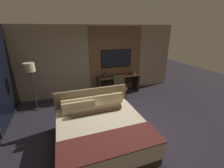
{
  "coord_description": "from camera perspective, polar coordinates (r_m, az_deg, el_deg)",
  "views": [
    {
      "loc": [
        -1.38,
        -3.4,
        2.69
      ],
      "look_at": [
        0.14,
        0.91,
        0.96
      ],
      "focal_mm": 24.0,
      "sensor_mm": 36.0,
      "label": 1
    }
  ],
  "objects": [
    {
      "name": "bed",
      "position": [
        3.81,
        -4.17,
        -17.13
      ],
      "size": [
        2.06,
        2.1,
        1.07
      ],
      "color": "#33281E",
      "rests_on": "ground_plane"
    },
    {
      "name": "desk_chair",
      "position": [
        6.0,
        2.95,
        -0.46
      ],
      "size": [
        0.55,
        0.55,
        0.88
      ],
      "rotation": [
        0.0,
        0.0,
        -0.15
      ],
      "color": "#4C3D2D",
      "rests_on": "ground_plane"
    },
    {
      "name": "vase_tall",
      "position": [
        6.2,
        -2.85,
        3.76
      ],
      "size": [
        0.11,
        0.11,
        0.23
      ],
      "color": "#333338",
      "rests_on": "desk"
    },
    {
      "name": "book",
      "position": [
        6.55,
        5.3,
        3.7
      ],
      "size": [
        0.23,
        0.17,
        0.03
      ],
      "color": "maroon",
      "rests_on": "desk"
    },
    {
      "name": "floor_lamp",
      "position": [
        5.49,
        -28.79,
        4.29
      ],
      "size": [
        0.34,
        0.34,
        1.64
      ],
      "color": "#282623",
      "rests_on": "ground_plane"
    },
    {
      "name": "desk",
      "position": [
        6.51,
        2.28,
        1.23
      ],
      "size": [
        1.8,
        0.55,
        0.76
      ],
      "color": "#2D2319",
      "rests_on": "ground_plane"
    },
    {
      "name": "tv",
      "position": [
        6.46,
        1.65,
        9.69
      ],
      "size": [
        1.34,
        0.04,
        0.75
      ],
      "color": "black"
    },
    {
      "name": "wall_back_tv_panel",
      "position": [
        6.31,
        -5.37,
        8.86
      ],
      "size": [
        7.2,
        0.09,
        2.8
      ],
      "color": "gray",
      "rests_on": "ground_plane"
    },
    {
      "name": "ground_plane",
      "position": [
        4.55,
        2.18,
        -15.53
      ],
      "size": [
        16.0,
        16.0,
        0.0
      ],
      "primitive_type": "plane",
      "color": "#28232D"
    },
    {
      "name": "vase_short",
      "position": [
        6.62,
        8.44,
        4.59
      ],
      "size": [
        0.14,
        0.14,
        0.22
      ],
      "color": "#846647",
      "rests_on": "desk"
    }
  ]
}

